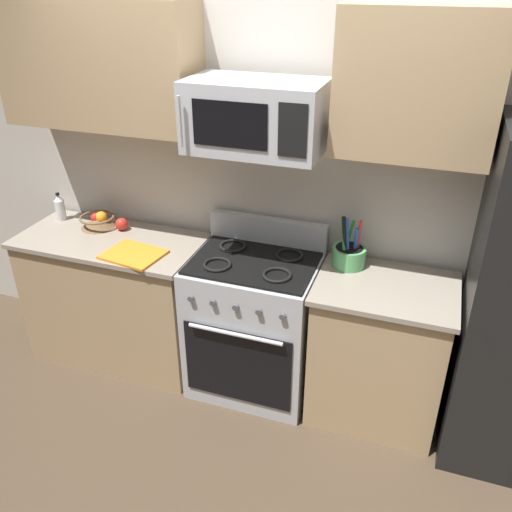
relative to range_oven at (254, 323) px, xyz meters
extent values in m
plane|color=#473828|center=(0.00, -0.66, -0.47)|extent=(16.00, 16.00, 0.00)
cube|color=beige|center=(0.00, 0.36, 0.83)|extent=(8.00, 0.10, 2.60)
cube|color=tan|center=(-0.99, 0.00, -0.03)|extent=(1.17, 0.55, 0.88)
cube|color=gray|center=(-0.99, 0.00, 0.42)|extent=(1.21, 0.59, 0.03)
cube|color=#B2B5BA|center=(0.00, 0.00, -0.02)|extent=(0.76, 0.59, 0.91)
cube|color=black|center=(0.00, -0.30, -0.11)|extent=(0.67, 0.01, 0.51)
cylinder|color=#B2B5BA|center=(0.00, -0.33, 0.14)|extent=(0.57, 0.02, 0.02)
cube|color=black|center=(0.00, 0.00, 0.44)|extent=(0.73, 0.53, 0.02)
cube|color=#B2B5BA|center=(0.00, 0.26, 0.53)|extent=(0.76, 0.06, 0.18)
torus|color=black|center=(-0.18, -0.13, 0.46)|extent=(0.17, 0.17, 0.02)
torus|color=black|center=(0.18, -0.13, 0.46)|extent=(0.17, 0.17, 0.02)
torus|color=black|center=(-0.18, 0.12, 0.46)|extent=(0.17, 0.17, 0.02)
torus|color=black|center=(0.18, 0.12, 0.46)|extent=(0.17, 0.17, 0.02)
cylinder|color=#4C4C51|center=(-0.27, -0.31, 0.32)|extent=(0.04, 0.02, 0.04)
cylinder|color=#4C4C51|center=(-0.14, -0.31, 0.32)|extent=(0.04, 0.02, 0.04)
cylinder|color=#4C4C51|center=(0.00, -0.31, 0.32)|extent=(0.04, 0.02, 0.04)
cylinder|color=#4C4C51|center=(0.14, -0.31, 0.32)|extent=(0.04, 0.02, 0.04)
cylinder|color=#4C4C51|center=(0.27, -0.31, 0.32)|extent=(0.04, 0.02, 0.04)
cube|color=tan|center=(0.78, 0.00, -0.03)|extent=(0.74, 0.55, 0.88)
cube|color=gray|center=(0.78, 0.00, 0.42)|extent=(0.78, 0.59, 0.03)
cube|color=#B2B5BA|center=(0.00, 0.03, 1.30)|extent=(0.72, 0.40, 0.37)
cube|color=black|center=(-0.06, -0.18, 1.30)|extent=(0.40, 0.01, 0.23)
cube|color=black|center=(0.26, -0.18, 1.30)|extent=(0.14, 0.01, 0.26)
cylinder|color=#B2B5BA|center=(-0.32, -0.20, 1.30)|extent=(0.02, 0.02, 0.26)
cube|color=tan|center=(-1.00, 0.14, 1.49)|extent=(1.20, 0.34, 0.71)
cube|color=tan|center=(0.78, 0.14, 1.49)|extent=(0.77, 0.34, 0.71)
cylinder|color=#59AD66|center=(0.53, 0.16, 0.49)|extent=(0.20, 0.20, 0.12)
cylinder|color=black|center=(0.53, 0.16, 0.50)|extent=(0.16, 0.16, 0.10)
cylinder|color=red|center=(0.58, 0.17, 0.60)|extent=(0.02, 0.05, 0.28)
cylinder|color=green|center=(0.50, 0.14, 0.60)|extent=(0.07, 0.09, 0.28)
cylinder|color=black|center=(0.50, 0.14, 0.60)|extent=(0.06, 0.07, 0.29)
cylinder|color=blue|center=(0.56, 0.17, 0.57)|extent=(0.03, 0.04, 0.22)
cylinder|color=green|center=(0.52, 0.19, 0.58)|extent=(0.06, 0.04, 0.25)
cylinder|color=blue|center=(0.52, 0.15, 0.60)|extent=(0.06, 0.07, 0.27)
cone|color=brown|center=(-1.16, 0.12, 0.47)|extent=(0.23, 0.23, 0.07)
torus|color=brown|center=(-1.16, 0.12, 0.51)|extent=(0.23, 0.23, 0.02)
sphere|color=red|center=(-1.17, 0.13, 0.50)|extent=(0.07, 0.07, 0.07)
sphere|color=orange|center=(-1.14, 0.14, 0.50)|extent=(0.08, 0.08, 0.08)
sphere|color=red|center=(-0.98, 0.14, 0.48)|extent=(0.08, 0.08, 0.08)
cube|color=orange|center=(-0.72, -0.15, 0.44)|extent=(0.38, 0.32, 0.02)
cylinder|color=silver|center=(-1.47, 0.15, 0.51)|extent=(0.07, 0.07, 0.14)
cone|color=silver|center=(-1.47, 0.15, 0.60)|extent=(0.06, 0.06, 0.04)
cylinder|color=black|center=(-1.47, 0.15, 0.62)|extent=(0.03, 0.03, 0.01)
camera|label=1|loc=(0.93, -2.63, 2.00)|focal=37.75mm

